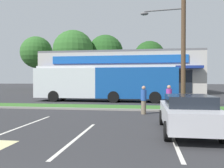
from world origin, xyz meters
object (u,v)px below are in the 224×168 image
Objects in this scene: utility_pole at (181,34)px; car_0 at (126,91)px; car_2 at (188,113)px; pedestrian_near_bench at (144,100)px; city_bus at (105,82)px; pedestrian_by_pole at (169,99)px.

utility_pole reaches higher than car_0.
pedestrian_near_bench is (-1.71, 4.54, 0.07)m from car_2.
utility_pole is at bearing 159.31° from pedestrian_near_bench.
car_2 is (-0.70, -7.19, -4.27)m from utility_pole.
utility_pole reaches higher than city_bus.
car_2 is at bearing 114.12° from city_bus.
pedestrian_near_bench is at bearing -17.04° from pedestrian_by_pole.
pedestrian_near_bench is at bearing 115.84° from city_bus.
utility_pole is at bearing -153.47° from pedestrian_by_pole.
utility_pole is 8.56m from city_bus.
city_bus is 8.84m from pedestrian_by_pole.
city_bus is 13.44m from car_2.
utility_pole is at bearing 113.03° from car_0.
pedestrian_by_pole is (1.47, 0.59, 0.02)m from pedestrian_near_bench.
pedestrian_by_pole is (-0.24, 5.13, 0.09)m from car_2.
utility_pole is 2.11× the size of car_0.
utility_pole reaches higher than pedestrian_near_bench.
city_bus is at bearing 23.70° from car_2.
city_bus is at bearing 140.18° from utility_pole.
pedestrian_near_bench is at bearing 20.68° from car_2.
utility_pole is 8.39m from car_2.
utility_pole is 5.62× the size of pedestrian_by_pole.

